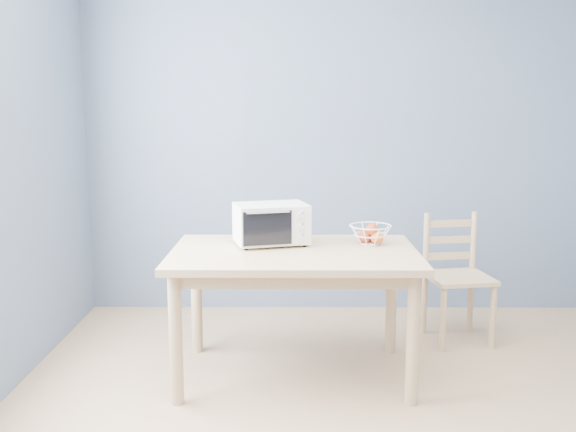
{
  "coord_description": "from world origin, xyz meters",
  "views": [
    {
      "loc": [
        -0.45,
        -2.6,
        1.55
      ],
      "look_at": [
        -0.47,
        1.06,
        0.93
      ],
      "focal_mm": 40.0,
      "sensor_mm": 36.0,
      "label": 1
    }
  ],
  "objects_px": {
    "fruit_basket": "(371,234)",
    "dining_table": "(294,268)",
    "toaster_oven": "(268,223)",
    "dining_chair": "(456,279)"
  },
  "relations": [
    {
      "from": "dining_table",
      "to": "fruit_basket",
      "type": "distance_m",
      "value": 0.51
    },
    {
      "from": "fruit_basket",
      "to": "dining_chair",
      "type": "xyz_separation_m",
      "value": [
        0.64,
        0.44,
        -0.4
      ]
    },
    {
      "from": "toaster_oven",
      "to": "fruit_basket",
      "type": "distance_m",
      "value": 0.61
    },
    {
      "from": "fruit_basket",
      "to": "dining_chair",
      "type": "bearing_deg",
      "value": 34.59
    },
    {
      "from": "dining_table",
      "to": "dining_chair",
      "type": "bearing_deg",
      "value": 29.1
    },
    {
      "from": "fruit_basket",
      "to": "dining_chair",
      "type": "distance_m",
      "value": 0.87
    },
    {
      "from": "dining_table",
      "to": "dining_chair",
      "type": "distance_m",
      "value": 1.27
    },
    {
      "from": "fruit_basket",
      "to": "dining_table",
      "type": "bearing_deg",
      "value": -159.69
    },
    {
      "from": "fruit_basket",
      "to": "toaster_oven",
      "type": "bearing_deg",
      "value": -178.35
    },
    {
      "from": "toaster_oven",
      "to": "fruit_basket",
      "type": "height_order",
      "value": "toaster_oven"
    }
  ]
}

